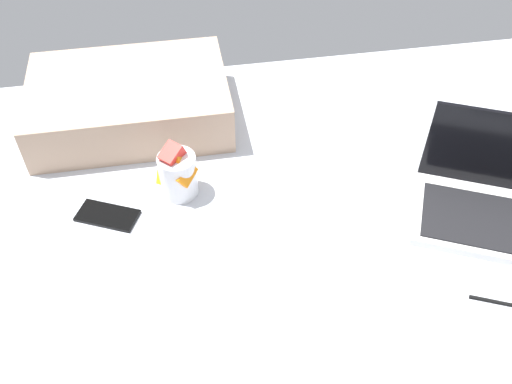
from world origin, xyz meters
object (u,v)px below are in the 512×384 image
(laptop, at_px, (491,200))
(snack_cup, at_px, (178,173))
(pillow, at_px, (130,101))
(cell_phone, at_px, (107,216))

(laptop, height_order, snack_cup, laptop)
(pillow, bearing_deg, cell_phone, -100.68)
(cell_phone, distance_m, pillow, 0.36)
(laptop, xyz_separation_m, snack_cup, (-0.70, 0.19, 0.02))
(snack_cup, height_order, pillow, snack_cup)
(snack_cup, relative_size, cell_phone, 1.03)
(snack_cup, bearing_deg, cell_phone, -162.67)
(laptop, distance_m, snack_cup, 0.72)
(laptop, bearing_deg, pillow, 173.85)
(cell_phone, bearing_deg, laptop, 105.98)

